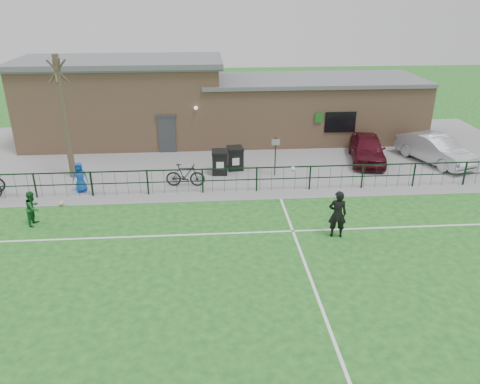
{
  "coord_description": "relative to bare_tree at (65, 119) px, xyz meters",
  "views": [
    {
      "loc": [
        -1.27,
        -11.94,
        8.73
      ],
      "look_at": [
        0.0,
        5.0,
        1.3
      ],
      "focal_mm": 35.0,
      "sensor_mm": 36.0,
      "label": 1
    }
  ],
  "objects": [
    {
      "name": "ground",
      "position": [
        8.0,
        -10.5,
        -3.0
      ],
      "size": [
        90.0,
        90.0,
        0.0
      ],
      "primitive_type": "plane",
      "color": "#1A5A1B",
      "rests_on": "ground"
    },
    {
      "name": "spectator_child",
      "position": [
        0.87,
        -1.97,
        -2.26
      ],
      "size": [
        0.75,
        0.54,
        1.44
      ],
      "primitive_type": "imported",
      "rotation": [
        0.0,
        0.0,
        0.12
      ],
      "color": "#134BB3",
      "rests_on": "paving_strip"
    },
    {
      "name": "sign_post",
      "position": [
        10.13,
        -0.6,
        -1.98
      ],
      "size": [
        0.07,
        0.07,
        2.0
      ],
      "primitive_type": "cylinder",
      "rotation": [
        0.0,
        0.0,
        -0.24
      ],
      "color": "black",
      "rests_on": "paving_strip"
    },
    {
      "name": "clubhouse",
      "position": [
        7.12,
        6.0,
        -0.78
      ],
      "size": [
        24.25,
        5.4,
        4.96
      ],
      "color": "tan",
      "rests_on": "ground"
    },
    {
      "name": "outfield_player",
      "position": [
        -0.22,
        -5.12,
        -2.29
      ],
      "size": [
        0.64,
        0.77,
        1.42
      ],
      "primitive_type": "imported",
      "rotation": [
        0.0,
        0.0,
        1.41
      ],
      "color": "#185625",
      "rests_on": "ground"
    },
    {
      "name": "pitch_line_perp",
      "position": [
        10.0,
        -10.5,
        -3.0
      ],
      "size": [
        0.1,
        16.0,
        0.01
      ],
      "primitive_type": "cube",
      "color": "white",
      "rests_on": "ground"
    },
    {
      "name": "wheelie_bin_right",
      "position": [
        7.37,
        -0.1,
        -2.42
      ],
      "size": [
        0.76,
        0.86,
        1.12
      ],
      "primitive_type": "cube",
      "rotation": [
        0.0,
        0.0,
        -0.03
      ],
      "color": "black",
      "rests_on": "paving_strip"
    },
    {
      "name": "goalkeeper_kick",
      "position": [
        11.54,
        -6.97,
        -2.04
      ],
      "size": [
        1.75,
        2.93,
        1.93
      ],
      "color": "black",
      "rests_on": "ground"
    },
    {
      "name": "perimeter_fence",
      "position": [
        8.0,
        -2.5,
        -2.4
      ],
      "size": [
        28.0,
        0.1,
        1.2
      ],
      "primitive_type": "cube",
      "color": "black",
      "rests_on": "ground"
    },
    {
      "name": "wheelie_bin_left",
      "position": [
        8.2,
        0.46,
        -2.43
      ],
      "size": [
        0.83,
        0.92,
        1.11
      ],
      "primitive_type": "cube",
      "rotation": [
        0.0,
        0.0,
        0.13
      ],
      "color": "black",
      "rests_on": "paving_strip"
    },
    {
      "name": "bicycle_d",
      "position": [
        5.68,
        -1.66,
        -2.42
      ],
      "size": [
        1.9,
        0.69,
        1.12
      ],
      "primitive_type": "imported",
      "rotation": [
        0.0,
        0.0,
        1.48
      ],
      "color": "black",
      "rests_on": "paving_strip"
    },
    {
      "name": "ball_ground",
      "position": [
        0.33,
        -3.45,
        -2.88
      ],
      "size": [
        0.24,
        0.24,
        0.24
      ],
      "primitive_type": "sphere",
      "color": "silver",
      "rests_on": "ground"
    },
    {
      "name": "car_silver",
      "position": [
        19.02,
        0.68,
        -2.23
      ],
      "size": [
        3.09,
        4.81,
        1.5
      ],
      "primitive_type": "imported",
      "rotation": [
        0.0,
        0.0,
        0.36
      ],
      "color": "#A8AAAF",
      "rests_on": "paving_strip"
    },
    {
      "name": "paving_strip",
      "position": [
        8.0,
        3.0,
        -2.99
      ],
      "size": [
        34.0,
        13.0,
        0.02
      ],
      "primitive_type": "cube",
      "color": "gray",
      "rests_on": "ground"
    },
    {
      "name": "bare_tree",
      "position": [
        0.0,
        0.0,
        0.0
      ],
      "size": [
        0.3,
        0.3,
        6.0
      ],
      "primitive_type": "cylinder",
      "color": "#46382A",
      "rests_on": "ground"
    },
    {
      "name": "pitch_line_touch",
      "position": [
        8.0,
        -2.7,
        -3.0
      ],
      "size": [
        28.0,
        0.1,
        0.01
      ],
      "primitive_type": "cube",
      "color": "white",
      "rests_on": "ground"
    },
    {
      "name": "pitch_line_mid",
      "position": [
        8.0,
        -6.5,
        -3.0
      ],
      "size": [
        28.0,
        0.1,
        0.01
      ],
      "primitive_type": "cube",
      "color": "white",
      "rests_on": "ground"
    },
    {
      "name": "car_maroon",
      "position": [
        15.42,
        1.12,
        -2.25
      ],
      "size": [
        2.57,
        4.53,
        1.45
      ],
      "primitive_type": "imported",
      "rotation": [
        0.0,
        0.0,
        -0.21
      ],
      "color": "#450C17",
      "rests_on": "paving_strip"
    }
  ]
}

